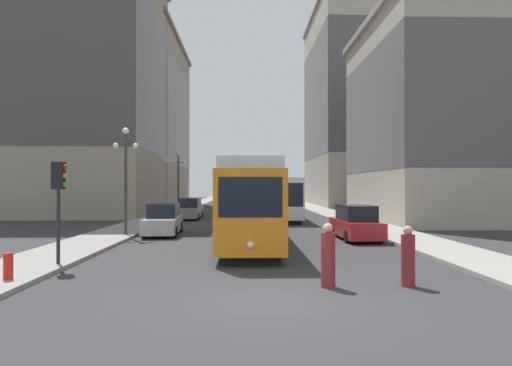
{
  "coord_description": "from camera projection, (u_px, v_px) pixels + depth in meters",
  "views": [
    {
      "loc": [
        -0.56,
        -10.4,
        2.82
      ],
      "look_at": [
        -0.11,
        6.73,
        2.95
      ],
      "focal_mm": 29.48,
      "sensor_mm": 36.0,
      "label": 1
    }
  ],
  "objects": [
    {
      "name": "lamp_post_left_near",
      "position": [
        126.0,
        165.0,
        23.36
      ],
      "size": [
        1.41,
        0.36,
        5.94
      ],
      "color": "#333338",
      "rests_on": "sidewalk_left"
    },
    {
      "name": "building_left_midblock",
      "position": [
        125.0,
        121.0,
        57.23
      ],
      "size": [
        15.13,
        22.32,
        22.87
      ],
      "color": "gray",
      "rests_on": "ground"
    },
    {
      "name": "building_left_corner",
      "position": [
        76.0,
        85.0,
        41.78
      ],
      "size": [
        16.12,
        14.97,
        25.08
      ],
      "color": "gray",
      "rests_on": "ground"
    },
    {
      "name": "streetcar",
      "position": [
        249.0,
        201.0,
        20.65
      ],
      "size": [
        2.64,
        12.61,
        3.89
      ],
      "rotation": [
        0.0,
        0.0,
        -0.0
      ],
      "color": "black",
      "rests_on": "ground"
    },
    {
      "name": "building_right_midblock",
      "position": [
        453.0,
        117.0,
        34.59
      ],
      "size": [
        14.54,
        15.92,
        16.58
      ],
      "color": "#A89E8E",
      "rests_on": "ground"
    },
    {
      "name": "sidewalk_right",
      "position": [
        317.0,
        209.0,
        50.59
      ],
      "size": [
        3.01,
        120.0,
        0.15
      ],
      "primitive_type": "cube",
      "color": "gray",
      "rests_on": "ground"
    },
    {
      "name": "pedestrian_crossing_near",
      "position": [
        328.0,
        257.0,
        11.71
      ],
      "size": [
        0.4,
        0.4,
        1.79
      ],
      "rotation": [
        0.0,
        0.0,
        1.46
      ],
      "color": "maroon",
      "rests_on": "ground"
    },
    {
      "name": "traffic_light_near_left",
      "position": [
        59.0,
        185.0,
        14.5
      ],
      "size": [
        0.47,
        0.36,
        3.51
      ],
      "color": "#232328",
      "rests_on": "sidewalk_left"
    },
    {
      "name": "lamp_post_left_far",
      "position": [
        178.0,
        174.0,
        41.79
      ],
      "size": [
        1.41,
        0.36,
        6.07
      ],
      "color": "#333338",
      "rests_on": "sidewalk_left"
    },
    {
      "name": "sidewalk_left",
      "position": [
        182.0,
        209.0,
        50.16
      ],
      "size": [
        3.01,
        120.0,
        0.15
      ],
      "primitive_type": "cube",
      "color": "gray",
      "rests_on": "ground"
    },
    {
      "name": "transit_bus",
      "position": [
        281.0,
        196.0,
        35.89
      ],
      "size": [
        2.67,
        11.69,
        3.45
      ],
      "rotation": [
        0.0,
        0.0,
        -0.01
      ],
      "color": "black",
      "rests_on": "ground"
    },
    {
      "name": "parked_car_left_mid",
      "position": [
        163.0,
        220.0,
        24.43
      ],
      "size": [
        2.06,
        4.72,
        1.82
      ],
      "rotation": [
        0.0,
        0.0,
        0.05
      ],
      "color": "black",
      "rests_on": "ground"
    },
    {
      "name": "pedestrian_crossing_far",
      "position": [
        408.0,
        258.0,
        11.82
      ],
      "size": [
        0.38,
        0.38,
        1.7
      ],
      "rotation": [
        0.0,
        0.0,
        4.2
      ],
      "color": "maroon",
      "rests_on": "ground"
    },
    {
      "name": "building_right_corner",
      "position": [
        364.0,
        105.0,
        61.74
      ],
      "size": [
        15.16,
        20.98,
        28.63
      ],
      "color": "#A89E8E",
      "rests_on": "ground"
    },
    {
      "name": "parked_car_right_far",
      "position": [
        356.0,
        224.0,
        22.25
      ],
      "size": [
        1.98,
        4.6,
        1.82
      ],
      "rotation": [
        0.0,
        0.0,
        3.17
      ],
      "color": "black",
      "rests_on": "ground"
    },
    {
      "name": "fire_hydrant",
      "position": [
        8.0,
        266.0,
        12.07
      ],
      "size": [
        0.26,
        0.26,
        0.75
      ],
      "primitive_type": "cylinder",
      "color": "red",
      "rests_on": "sidewalk_left"
    },
    {
      "name": "parked_car_left_near",
      "position": [
        190.0,
        209.0,
        36.23
      ],
      "size": [
        1.92,
        4.99,
        1.82
      ],
      "rotation": [
        0.0,
        0.0,
        -0.01
      ],
      "color": "black",
      "rests_on": "ground"
    },
    {
      "name": "ground_plane",
      "position": [
        268.0,
        300.0,
        10.39
      ],
      "size": [
        200.0,
        200.0,
        0.0
      ],
      "primitive_type": "plane",
      "color": "#303033"
    }
  ]
}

